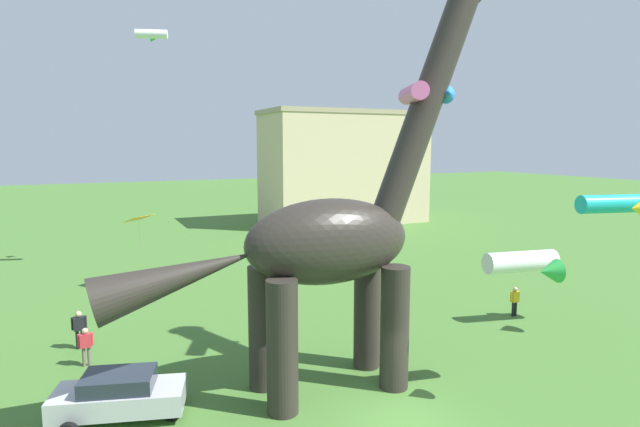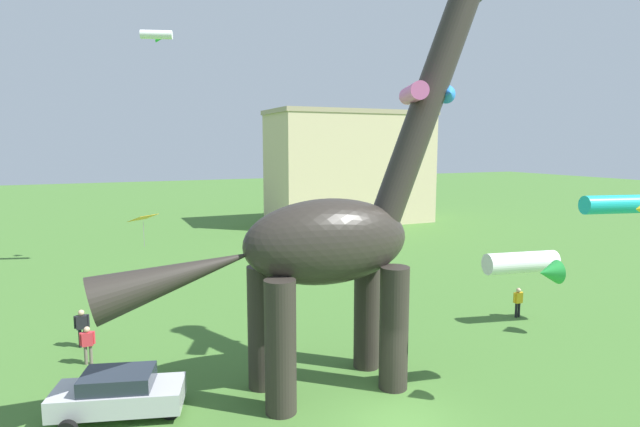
{
  "view_description": "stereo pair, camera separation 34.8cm",
  "coord_description": "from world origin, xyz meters",
  "px_view_note": "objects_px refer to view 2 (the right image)",
  "views": [
    {
      "loc": [
        -9.0,
        -13.28,
        9.06
      ],
      "look_at": [
        -0.55,
        5.05,
        6.35
      ],
      "focal_mm": 28.93,
      "sensor_mm": 36.0,
      "label": 1
    },
    {
      "loc": [
        -8.68,
        -13.42,
        9.06
      ],
      "look_at": [
        -0.55,
        5.05,
        6.35
      ],
      "focal_mm": 28.93,
      "sensor_mm": 36.0,
      "label": 2
    }
  ],
  "objects_px": {
    "kite_far_right": "(620,205)",
    "kite_high_right": "(527,264)",
    "person_strolling_adult": "(518,300)",
    "parked_sedan_left": "(119,393)",
    "person_near_flyer": "(88,341)",
    "kite_near_high": "(421,93)",
    "kite_apex": "(157,35)",
    "person_watching_child": "(82,325)",
    "kite_near_low": "(143,218)",
    "dinosaur_sculpture": "(326,242)"
  },
  "relations": [
    {
      "from": "person_near_flyer",
      "to": "kite_near_high",
      "type": "bearing_deg",
      "value": 161.37
    },
    {
      "from": "dinosaur_sculpture",
      "to": "kite_apex",
      "type": "height_order",
      "value": "kite_apex"
    },
    {
      "from": "dinosaur_sculpture",
      "to": "kite_high_right",
      "type": "relative_size",
      "value": 5.54
    },
    {
      "from": "dinosaur_sculpture",
      "to": "person_near_flyer",
      "type": "distance_m",
      "value": 11.06
    },
    {
      "from": "person_strolling_adult",
      "to": "kite_near_low",
      "type": "bearing_deg",
      "value": -104.95
    },
    {
      "from": "dinosaur_sculpture",
      "to": "kite_high_right",
      "type": "height_order",
      "value": "dinosaur_sculpture"
    },
    {
      "from": "person_watching_child",
      "to": "kite_apex",
      "type": "relative_size",
      "value": 0.8
    },
    {
      "from": "person_strolling_adult",
      "to": "kite_high_right",
      "type": "height_order",
      "value": "kite_high_right"
    },
    {
      "from": "parked_sedan_left",
      "to": "kite_far_right",
      "type": "bearing_deg",
      "value": 12.77
    },
    {
      "from": "person_strolling_adult",
      "to": "kite_far_right",
      "type": "xyz_separation_m",
      "value": [
        2.48,
        -3.52,
        5.26
      ]
    },
    {
      "from": "kite_high_right",
      "to": "kite_apex",
      "type": "height_order",
      "value": "kite_apex"
    },
    {
      "from": "kite_high_right",
      "to": "parked_sedan_left",
      "type": "bearing_deg",
      "value": 161.43
    },
    {
      "from": "dinosaur_sculpture",
      "to": "parked_sedan_left",
      "type": "relative_size",
      "value": 3.4
    },
    {
      "from": "kite_high_right",
      "to": "person_watching_child",
      "type": "bearing_deg",
      "value": 141.6
    },
    {
      "from": "person_strolling_adult",
      "to": "kite_near_low",
      "type": "relative_size",
      "value": 0.77
    },
    {
      "from": "dinosaur_sculpture",
      "to": "kite_near_low",
      "type": "relative_size",
      "value": 7.54
    },
    {
      "from": "kite_apex",
      "to": "person_watching_child",
      "type": "bearing_deg",
      "value": -111.97
    },
    {
      "from": "parked_sedan_left",
      "to": "kite_near_high",
      "type": "bearing_deg",
      "value": 11.05
    },
    {
      "from": "person_strolling_adult",
      "to": "kite_near_low",
      "type": "xyz_separation_m",
      "value": [
        -17.42,
        13.99,
        3.51
      ]
    },
    {
      "from": "person_near_flyer",
      "to": "kite_far_right",
      "type": "distance_m",
      "value": 24.6
    },
    {
      "from": "kite_near_low",
      "to": "kite_high_right",
      "type": "height_order",
      "value": "kite_high_right"
    },
    {
      "from": "kite_far_right",
      "to": "person_strolling_adult",
      "type": "bearing_deg",
      "value": 125.16
    },
    {
      "from": "person_near_flyer",
      "to": "kite_high_right",
      "type": "height_order",
      "value": "kite_high_right"
    },
    {
      "from": "dinosaur_sculpture",
      "to": "person_strolling_adult",
      "type": "distance_m",
      "value": 13.74
    },
    {
      "from": "dinosaur_sculpture",
      "to": "kite_near_high",
      "type": "bearing_deg",
      "value": 16.68
    },
    {
      "from": "dinosaur_sculpture",
      "to": "kite_near_low",
      "type": "height_order",
      "value": "dinosaur_sculpture"
    },
    {
      "from": "parked_sedan_left",
      "to": "person_near_flyer",
      "type": "height_order",
      "value": "person_near_flyer"
    },
    {
      "from": "person_strolling_adult",
      "to": "kite_far_right",
      "type": "relative_size",
      "value": 0.48
    },
    {
      "from": "dinosaur_sculpture",
      "to": "kite_near_low",
      "type": "bearing_deg",
      "value": 123.25
    },
    {
      "from": "parked_sedan_left",
      "to": "kite_apex",
      "type": "bearing_deg",
      "value": 94.62
    },
    {
      "from": "dinosaur_sculpture",
      "to": "kite_near_high",
      "type": "relative_size",
      "value": 6.18
    },
    {
      "from": "kite_near_low",
      "to": "kite_near_high",
      "type": "height_order",
      "value": "kite_near_high"
    },
    {
      "from": "kite_apex",
      "to": "person_near_flyer",
      "type": "bearing_deg",
      "value": -108.4
    },
    {
      "from": "kite_far_right",
      "to": "kite_apex",
      "type": "relative_size",
      "value": 1.53
    },
    {
      "from": "person_watching_child",
      "to": "person_near_flyer",
      "type": "relative_size",
      "value": 1.07
    },
    {
      "from": "person_near_flyer",
      "to": "kite_far_right",
      "type": "xyz_separation_m",
      "value": [
        23.21,
        -6.24,
        5.24
      ]
    },
    {
      "from": "person_near_flyer",
      "to": "kite_near_low",
      "type": "height_order",
      "value": "kite_near_low"
    },
    {
      "from": "parked_sedan_left",
      "to": "person_strolling_adult",
      "type": "distance_m",
      "value": 19.88
    },
    {
      "from": "dinosaur_sculpture",
      "to": "kite_apex",
      "type": "distance_m",
      "value": 24.03
    },
    {
      "from": "person_strolling_adult",
      "to": "person_near_flyer",
      "type": "relative_size",
      "value": 0.98
    },
    {
      "from": "person_watching_child",
      "to": "kite_far_right",
      "type": "xyz_separation_m",
      "value": [
        23.45,
        -8.33,
        5.17
      ]
    },
    {
      "from": "kite_near_high",
      "to": "kite_near_low",
      "type": "bearing_deg",
      "value": 117.0
    },
    {
      "from": "kite_apex",
      "to": "parked_sedan_left",
      "type": "bearing_deg",
      "value": -101.51
    },
    {
      "from": "kite_far_right",
      "to": "kite_high_right",
      "type": "bearing_deg",
      "value": -160.58
    },
    {
      "from": "kite_near_low",
      "to": "kite_apex",
      "type": "height_order",
      "value": "kite_apex"
    },
    {
      "from": "person_strolling_adult",
      "to": "kite_far_right",
      "type": "height_order",
      "value": "kite_far_right"
    },
    {
      "from": "person_near_flyer",
      "to": "person_watching_child",
      "type": "bearing_deg",
      "value": -75.98
    },
    {
      "from": "kite_near_low",
      "to": "kite_high_right",
      "type": "distance_m",
      "value": 23.39
    },
    {
      "from": "dinosaur_sculpture",
      "to": "kite_far_right",
      "type": "distance_m",
      "value": 15.05
    },
    {
      "from": "dinosaur_sculpture",
      "to": "person_strolling_adult",
      "type": "xyz_separation_m",
      "value": [
        12.56,
        3.15,
        -4.62
      ]
    }
  ]
}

